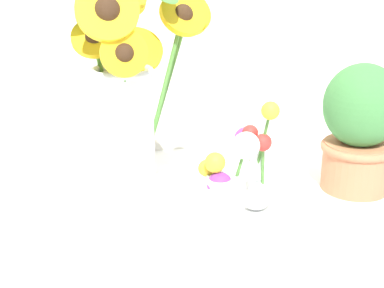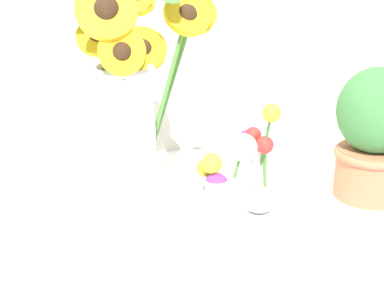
% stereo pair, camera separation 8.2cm
% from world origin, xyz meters
% --- Properties ---
extents(ground_plane, '(6.00, 6.00, 0.00)m').
position_xyz_m(ground_plane, '(0.00, 0.00, 0.00)').
color(ground_plane, white).
extents(serving_tray, '(0.42, 0.42, 0.02)m').
position_xyz_m(serving_tray, '(-0.01, 0.07, 0.01)').
color(serving_tray, white).
rests_on(serving_tray, ground_plane).
extents(mason_jar_sunflowers, '(0.28, 0.23, 0.39)m').
position_xyz_m(mason_jar_sunflowers, '(-0.11, 0.11, 0.20)').
color(mason_jar_sunflowers, silver).
rests_on(mason_jar_sunflowers, serving_tray).
extents(vase_small_center, '(0.09, 0.07, 0.16)m').
position_xyz_m(vase_small_center, '(0.02, 0.01, 0.09)').
color(vase_small_center, white).
rests_on(vase_small_center, serving_tray).
extents(vase_bulb_right, '(0.07, 0.08, 0.20)m').
position_xyz_m(vase_bulb_right, '(0.10, 0.08, 0.09)').
color(vase_bulb_right, white).
rests_on(vase_bulb_right, serving_tray).
extents(potted_plant, '(0.14, 0.14, 0.24)m').
position_xyz_m(potted_plant, '(0.33, 0.15, 0.12)').
color(potted_plant, '#B7704C').
rests_on(potted_plant, ground_plane).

